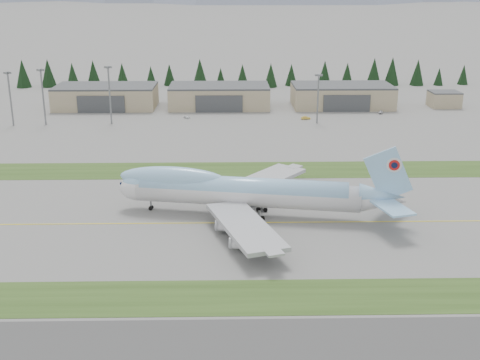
{
  "coord_description": "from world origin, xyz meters",
  "views": [
    {
      "loc": [
        -10.7,
        -141.3,
        57.88
      ],
      "look_at": [
        -7.69,
        10.44,
        8.0
      ],
      "focal_mm": 45.0,
      "sensor_mm": 36.0,
      "label": 1
    }
  ],
  "objects_px": {
    "boeing_747_freighter": "(244,191)",
    "service_vehicle_c": "(381,114)",
    "hangar_right": "(342,96)",
    "service_vehicle_a": "(187,118)",
    "service_vehicle_b": "(306,119)",
    "hangar_center": "(219,96)",
    "hangar_left": "(106,96)"
  },
  "relations": [
    {
      "from": "service_vehicle_a",
      "to": "service_vehicle_c",
      "type": "distance_m",
      "value": 90.15
    },
    {
      "from": "hangar_right",
      "to": "service_vehicle_b",
      "type": "relative_size",
      "value": 11.57
    },
    {
      "from": "hangar_left",
      "to": "hangar_center",
      "type": "bearing_deg",
      "value": 0.0
    },
    {
      "from": "boeing_747_freighter",
      "to": "hangar_left",
      "type": "height_order",
      "value": "boeing_747_freighter"
    },
    {
      "from": "boeing_747_freighter",
      "to": "hangar_right",
      "type": "height_order",
      "value": "boeing_747_freighter"
    },
    {
      "from": "hangar_center",
      "to": "service_vehicle_c",
      "type": "bearing_deg",
      "value": -12.98
    },
    {
      "from": "boeing_747_freighter",
      "to": "hangar_center",
      "type": "bearing_deg",
      "value": 103.37
    },
    {
      "from": "service_vehicle_c",
      "to": "hangar_left",
      "type": "bearing_deg",
      "value": -171.79
    },
    {
      "from": "hangar_right",
      "to": "service_vehicle_b",
      "type": "xyz_separation_m",
      "value": [
        -21.17,
        -29.08,
        -5.39
      ]
    },
    {
      "from": "boeing_747_freighter",
      "to": "service_vehicle_b",
      "type": "bearing_deg",
      "value": 85.28
    },
    {
      "from": "boeing_747_freighter",
      "to": "hangar_center",
      "type": "xyz_separation_m",
      "value": [
        -8.19,
        144.61,
        -1.28
      ]
    },
    {
      "from": "service_vehicle_a",
      "to": "hangar_left",
      "type": "bearing_deg",
      "value": 114.98
    },
    {
      "from": "service_vehicle_a",
      "to": "service_vehicle_b",
      "type": "relative_size",
      "value": 0.84
    },
    {
      "from": "boeing_747_freighter",
      "to": "service_vehicle_a",
      "type": "xyz_separation_m",
      "value": [
        -22.67,
        118.82,
        -6.66
      ]
    },
    {
      "from": "service_vehicle_a",
      "to": "service_vehicle_b",
      "type": "xyz_separation_m",
      "value": [
        53.3,
        -3.29,
        0.0
      ]
    },
    {
      "from": "hangar_right",
      "to": "service_vehicle_a",
      "type": "relative_size",
      "value": 13.69
    },
    {
      "from": "hangar_left",
      "to": "service_vehicle_b",
      "type": "bearing_deg",
      "value": -17.22
    },
    {
      "from": "hangar_right",
      "to": "service_vehicle_a",
      "type": "bearing_deg",
      "value": -160.9
    },
    {
      "from": "hangar_center",
      "to": "service_vehicle_c",
      "type": "relative_size",
      "value": 11.08
    },
    {
      "from": "boeing_747_freighter",
      "to": "hangar_center",
      "type": "relative_size",
      "value": 1.61
    },
    {
      "from": "boeing_747_freighter",
      "to": "service_vehicle_b",
      "type": "distance_m",
      "value": 119.71
    },
    {
      "from": "hangar_left",
      "to": "service_vehicle_c",
      "type": "height_order",
      "value": "hangar_left"
    },
    {
      "from": "boeing_747_freighter",
      "to": "hangar_right",
      "type": "distance_m",
      "value": 153.62
    },
    {
      "from": "boeing_747_freighter",
      "to": "service_vehicle_a",
      "type": "height_order",
      "value": "boeing_747_freighter"
    },
    {
      "from": "hangar_center",
      "to": "service_vehicle_a",
      "type": "height_order",
      "value": "hangar_center"
    },
    {
      "from": "boeing_747_freighter",
      "to": "hangar_left",
      "type": "distance_m",
      "value": 157.82
    },
    {
      "from": "boeing_747_freighter",
      "to": "service_vehicle_c",
      "type": "xyz_separation_m",
      "value": [
        67.09,
        127.26,
        -6.66
      ]
    },
    {
      "from": "hangar_right",
      "to": "service_vehicle_b",
      "type": "bearing_deg",
      "value": -126.06
    },
    {
      "from": "service_vehicle_a",
      "to": "hangar_right",
      "type": "bearing_deg",
      "value": -13.43
    },
    {
      "from": "boeing_747_freighter",
      "to": "hangar_left",
      "type": "relative_size",
      "value": 1.61
    },
    {
      "from": "service_vehicle_b",
      "to": "service_vehicle_c",
      "type": "relative_size",
      "value": 0.96
    },
    {
      "from": "hangar_left",
      "to": "hangar_center",
      "type": "relative_size",
      "value": 1.0
    }
  ]
}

